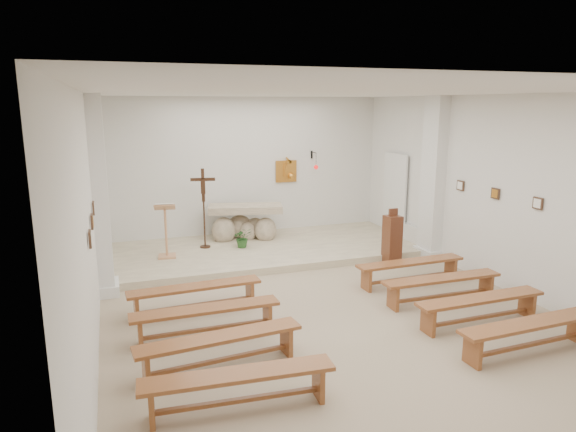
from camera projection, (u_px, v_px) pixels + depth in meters
name	position (u px, v px, depth m)	size (l,w,h in m)	color
ground	(324.00, 310.00, 8.47)	(7.00, 10.00, 0.00)	tan
wall_left	(90.00, 223.00, 6.97)	(0.02, 10.00, 3.50)	silver
wall_right	(504.00, 194.00, 9.22)	(0.02, 10.00, 3.50)	silver
wall_back	(246.00, 169.00, 12.69)	(7.00, 0.02, 3.50)	silver
ceiling	(328.00, 93.00, 7.72)	(7.00, 10.00, 0.02)	silver
sanctuary_platform	(264.00, 250.00, 11.68)	(6.98, 3.00, 0.15)	beige
pilaster_left	(100.00, 197.00, 8.85)	(0.26, 0.55, 3.50)	white
pilaster_right	(433.00, 179.00, 11.02)	(0.26, 0.55, 3.50)	white
gold_wall_relief	(286.00, 171.00, 13.03)	(0.55, 0.04, 0.55)	orange
sanctuary_lamp	(315.00, 165.00, 12.98)	(0.11, 0.36, 0.44)	black
station_frame_left_front	(90.00, 239.00, 6.24)	(0.03, 0.20, 0.20)	#432C1D
station_frame_left_mid	(92.00, 222.00, 7.17)	(0.03, 0.20, 0.20)	#432C1D
station_frame_left_rear	(93.00, 208.00, 8.09)	(0.03, 0.20, 0.20)	#432C1D
station_frame_right_front	(538.00, 203.00, 8.48)	(0.03, 0.20, 0.20)	#432C1D
station_frame_right_mid	(495.00, 193.00, 9.40)	(0.03, 0.20, 0.20)	#432C1D
station_frame_right_rear	(460.00, 185.00, 10.32)	(0.03, 0.20, 0.20)	#432C1D
radiator_left	(103.00, 267.00, 9.79)	(0.10, 0.85, 0.52)	silver
radiator_right	(414.00, 237.00, 12.01)	(0.10, 0.85, 0.52)	silver
altar	(245.00, 224.00, 12.30)	(1.86, 1.08, 0.90)	beige
lectern	(166.00, 230.00, 10.73)	(0.47, 0.41, 1.20)	tan
crucifix_stand	(204.00, 202.00, 11.39)	(0.54, 0.24, 1.79)	#3B2513
potted_plant	(243.00, 238.00, 11.57)	(0.41, 0.35, 0.45)	#255421
donation_pedestal	(392.00, 239.00, 10.87)	(0.34, 0.34, 1.19)	#592E19
bench_left_front	(195.00, 292.00, 8.32)	(2.17, 0.45, 0.46)	brown
bench_right_front	(410.00, 267.00, 9.61)	(2.16, 0.40, 0.46)	brown
bench_left_second	(206.00, 315.00, 7.42)	(2.16, 0.36, 0.46)	brown
bench_right_second	(442.00, 283.00, 8.72)	(2.16, 0.37, 0.46)	brown
bench_left_third	(220.00, 344.00, 6.52)	(2.18, 0.54, 0.46)	brown
bench_right_third	(480.00, 304.00, 7.82)	(2.16, 0.37, 0.46)	brown
bench_left_fourth	(238.00, 382.00, 5.63)	(2.17, 0.49, 0.46)	brown
bench_right_fourth	(529.00, 330.00, 6.93)	(2.16, 0.41, 0.46)	brown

